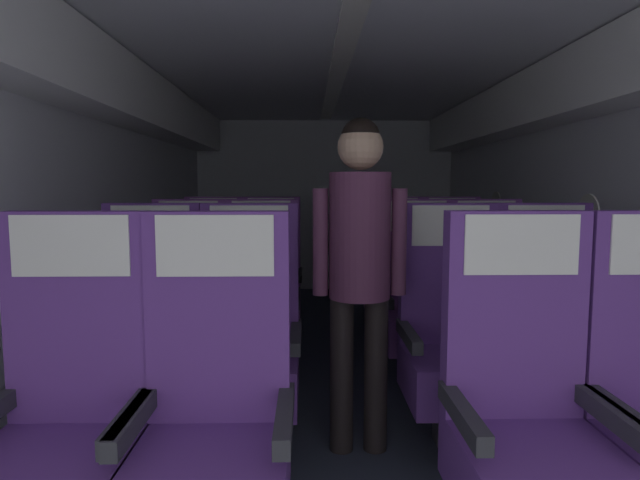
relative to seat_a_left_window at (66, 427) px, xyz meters
The scene contains 18 objects.
ground 1.91m from the seat_a_left_window, 58.10° to the left, with size 3.32×6.73×0.02m, color #2D3342.
fuselage_shell 2.30m from the seat_a_left_window, 61.79° to the left, with size 3.20×6.38×2.09m.
seat_a_left_window is the anchor object (origin of this frame).
seat_a_left_aisle 0.47m from the seat_a_left_window, ahead, with size 0.51×0.50×1.16m.
seat_a_right_window 1.47m from the seat_a_left_window, ahead, with size 0.51×0.50×1.16m.
seat_b_left_window 0.88m from the seat_a_left_window, 90.00° to the left, with size 0.51×0.50×1.16m.
seat_b_left_aisle 0.98m from the seat_a_left_window, 60.56° to the left, with size 0.51×0.50×1.16m.
seat_b_right_aisle 2.13m from the seat_a_left_window, 23.95° to the left, with size 0.51×0.50×1.16m.
seat_b_right_window 1.71m from the seat_a_left_window, 30.34° to the left, with size 0.51×0.50×1.16m.
seat_c_left_window 1.73m from the seat_a_left_window, 90.18° to the left, with size 0.51×0.50×1.16m.
seat_c_left_aisle 1.78m from the seat_a_left_window, 74.83° to the left, with size 0.51×0.50×1.16m.
seat_c_right_aisle 2.59m from the seat_a_left_window, 41.51° to the left, with size 0.51×0.50×1.16m.
seat_c_right_window 2.27m from the seat_a_left_window, 49.10° to the left, with size 0.51×0.50×1.16m.
seat_d_left_window 2.59m from the seat_a_left_window, 89.93° to the left, with size 0.51×0.50×1.16m.
seat_d_left_aisle 2.65m from the seat_a_left_window, 79.79° to the left, with size 0.51×0.50×1.16m.
seat_d_right_aisle 3.24m from the seat_a_left_window, 52.92° to the left, with size 0.51×0.50×1.16m.
seat_d_right_window 2.98m from the seat_a_left_window, 60.23° to the left, with size 0.51×0.50×1.16m.
flight_attendant 1.35m from the seat_a_left_window, 37.25° to the left, with size 0.43×0.28×1.55m.
Camera 1 is at (-0.21, -0.02, 1.24)m, focal length 29.57 mm.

